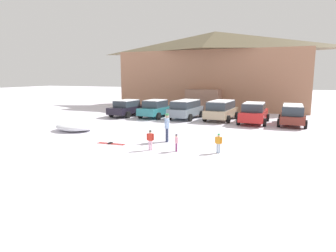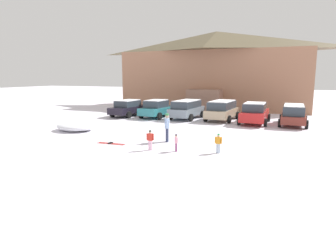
# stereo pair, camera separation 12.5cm
# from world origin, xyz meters

# --- Properties ---
(ground) EXTENTS (160.00, 160.00, 0.00)m
(ground) POSITION_xyz_m (0.00, 0.00, 0.00)
(ground) COLOR silver
(ski_lodge) EXTENTS (21.91, 10.14, 9.00)m
(ski_lodge) POSITION_xyz_m (-3.11, 26.08, 4.56)
(ski_lodge) COLOR #A47154
(ski_lodge) RESTS_ON ground
(parked_black_sedan) EXTENTS (2.34, 4.78, 1.55)m
(parked_black_sedan) POSITION_xyz_m (-8.89, 15.11, 0.79)
(parked_black_sedan) COLOR black
(parked_black_sedan) RESTS_ON ground
(parked_teal_hatchback) EXTENTS (2.38, 4.36, 1.64)m
(parked_teal_hatchback) POSITION_xyz_m (-5.95, 15.22, 0.83)
(parked_teal_hatchback) COLOR teal
(parked_teal_hatchback) RESTS_ON ground
(parked_grey_wagon) EXTENTS (2.44, 4.49, 1.68)m
(parked_grey_wagon) POSITION_xyz_m (-3.08, 15.37, 0.91)
(parked_grey_wagon) COLOR slate
(parked_grey_wagon) RESTS_ON ground
(parked_beige_suv) EXTENTS (2.48, 4.62, 1.71)m
(parked_beige_suv) POSITION_xyz_m (0.05, 15.70, 0.92)
(parked_beige_suv) COLOR tan
(parked_beige_suv) RESTS_ON ground
(parked_red_sedan) EXTENTS (2.24, 4.76, 1.70)m
(parked_red_sedan) POSITION_xyz_m (2.88, 15.04, 0.86)
(parked_red_sedan) COLOR red
(parked_red_sedan) RESTS_ON ground
(parked_maroon_van) EXTENTS (2.09, 4.44, 1.62)m
(parked_maroon_van) POSITION_xyz_m (5.79, 15.15, 0.87)
(parked_maroon_van) COLOR maroon
(parked_maroon_van) RESTS_ON ground
(skier_child_in_pink_snowsuit) EXTENTS (0.22, 0.29, 0.89)m
(skier_child_in_pink_snowsuit) POSITION_xyz_m (0.25, 3.99, 0.50)
(skier_child_in_pink_snowsuit) COLOR #7B3161
(skier_child_in_pink_snowsuit) RESTS_ON ground
(skier_adult_in_blue_parka) EXTENTS (0.34, 0.60, 1.67)m
(skier_adult_in_blue_parka) POSITION_xyz_m (-1.05, 5.92, 0.94)
(skier_adult_in_blue_parka) COLOR #2B334E
(skier_adult_in_blue_parka) RESTS_ON ground
(skier_child_in_red_jacket) EXTENTS (0.38, 0.20, 1.05)m
(skier_child_in_red_jacket) POSITION_xyz_m (-1.10, 3.74, 0.59)
(skier_child_in_red_jacket) COLOR #EAB4CE
(skier_child_in_red_jacket) RESTS_ON ground
(skier_child_in_orange_jacket) EXTENTS (0.37, 0.15, 0.99)m
(skier_child_in_orange_jacket) POSITION_xyz_m (2.33, 4.46, 0.56)
(skier_child_in_orange_jacket) COLOR #A6BBD2
(skier_child_in_orange_jacket) RESTS_ON ground
(pair_of_skis) EXTENTS (1.70, 0.37, 0.08)m
(pair_of_skis) POSITION_xyz_m (-3.82, 4.20, 0.02)
(pair_of_skis) COLOR red
(pair_of_skis) RESTS_ON ground
(plowed_snow_pile) EXTENTS (2.82, 2.25, 0.60)m
(plowed_snow_pile) POSITION_xyz_m (-8.43, 6.81, 0.30)
(plowed_snow_pile) COLOR white
(plowed_snow_pile) RESTS_ON ground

